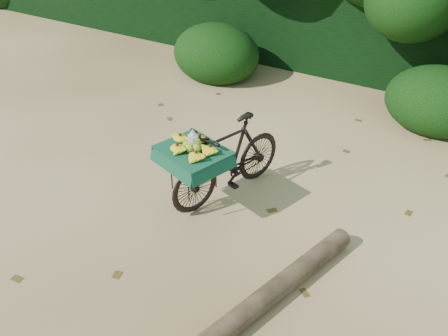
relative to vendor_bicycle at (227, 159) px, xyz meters
The scene contains 6 objects.
ground 1.12m from the vendor_bicycle, 49.44° to the right, with size 80.00×80.00×0.00m, color tan.
vendor_bicycle is the anchor object (origin of this frame).
fallen_log 2.23m from the vendor_bicycle, 52.82° to the right, with size 0.24×0.24×3.26m, color brown.
hedge_backdrop 5.62m from the vendor_bicycle, 83.71° to the left, with size 26.00×1.80×1.80m, color black.
bush_clumps 3.75m from the vendor_bicycle, 72.70° to the left, with size 8.80×1.70×0.90m, color black, non-canonical shape.
leaf_litter 0.86m from the vendor_bicycle, ahead, with size 7.00×7.30×0.01m, color #4D3A14, non-canonical shape.
Camera 1 is at (2.15, -3.97, 4.07)m, focal length 38.00 mm.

